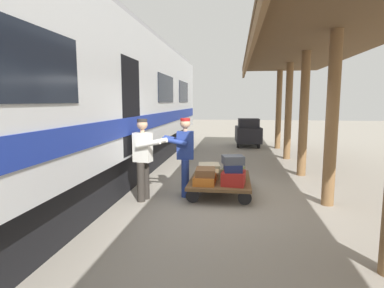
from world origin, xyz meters
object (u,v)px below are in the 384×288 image
object	(u,v)px
suitcase_olive_duffel	(234,173)
suitcase_brown_leather	(205,172)
suitcase_navy_fabric	(233,167)
baggage_tug	(248,133)
porter_by_door	(144,157)
suitcase_tan_vintage	(207,174)
suitcase_red_plastic	(233,178)
train_car	(64,101)
suitcase_slate_roller	(233,160)
suitcase_cream_canvas	(209,168)
porter_in_overalls	(184,154)
suitcase_orange_carryall	(205,180)
suitcase_burgundy_valise	(234,170)
luggage_cart	(220,180)

from	to	relation	value
suitcase_olive_duffel	suitcase_brown_leather	distance (m)	0.78
suitcase_navy_fabric	baggage_tug	size ratio (longest dim) A/B	0.26
porter_by_door	suitcase_tan_vintage	bearing A→B (deg)	-149.81
suitcase_tan_vintage	suitcase_brown_leather	size ratio (longest dim) A/B	1.00
baggage_tug	suitcase_olive_duffel	bearing A→B (deg)	85.59
suitcase_red_plastic	train_car	bearing A→B (deg)	0.10
suitcase_slate_roller	suitcase_cream_canvas	bearing A→B (deg)	-60.52
suitcase_navy_fabric	porter_in_overalls	world-z (taller)	porter_in_overalls
suitcase_tan_vintage	suitcase_olive_duffel	bearing A→B (deg)	180.00
suitcase_olive_duffel	baggage_tug	distance (m)	7.78
suitcase_olive_duffel	suitcase_orange_carryall	bearing A→B (deg)	40.97
suitcase_olive_duffel	suitcase_burgundy_valise	xyz separation A→B (m)	(0.00, -0.51, -0.03)
suitcase_navy_fabric	porter_in_overalls	xyz separation A→B (m)	(1.05, -0.19, 0.23)
porter_by_door	suitcase_navy_fabric	bearing A→B (deg)	-172.27
suitcase_burgundy_valise	luggage_cart	bearing A→B (deg)	60.06
suitcase_red_plastic	porter_in_overalls	size ratio (longest dim) A/B	0.31
porter_in_overalls	baggage_tug	size ratio (longest dim) A/B	0.96
luggage_cart	porter_in_overalls	size ratio (longest dim) A/B	1.10
suitcase_olive_duffel	suitcase_brown_leather	xyz separation A→B (m)	(0.58, 0.50, 0.13)
luggage_cart	suitcase_cream_canvas	world-z (taller)	suitcase_cream_canvas
suitcase_olive_duffel	suitcase_burgundy_valise	distance (m)	0.52
suitcase_cream_canvas	suitcase_brown_leather	size ratio (longest dim) A/B	1.03
suitcase_olive_duffel	train_car	bearing A→B (deg)	8.13
suitcase_orange_carryall	suitcase_slate_roller	bearing A→B (deg)	-179.04
suitcase_orange_carryall	suitcase_burgundy_valise	size ratio (longest dim) A/B	1.28
suitcase_burgundy_valise	porter_by_door	distance (m)	2.28
train_car	porter_by_door	xyz separation A→B (m)	(-1.80, 0.21, -1.14)
suitcase_red_plastic	suitcase_cream_canvas	world-z (taller)	suitcase_red_plastic
luggage_cart	suitcase_cream_canvas	bearing A→B (deg)	-60.06
suitcase_orange_carryall	suitcase_navy_fabric	size ratio (longest dim) A/B	1.34
luggage_cart	suitcase_olive_duffel	bearing A→B (deg)	180.00
train_car	suitcase_navy_fabric	bearing A→B (deg)	-179.36
porter_by_door	baggage_tug	xyz separation A→B (m)	(-2.44, -8.49, -0.30)
suitcase_brown_leather	suitcase_navy_fabric	bearing A→B (deg)	-178.00
suitcase_tan_vintage	suitcase_slate_roller	bearing A→B (deg)	138.78
suitcase_red_plastic	suitcase_navy_fabric	world-z (taller)	suitcase_navy_fabric
train_car	porter_in_overalls	distance (m)	2.83
suitcase_cream_canvas	suitcase_tan_vintage	world-z (taller)	suitcase_cream_canvas
suitcase_olive_duffel	suitcase_brown_leather	bearing A→B (deg)	40.59
suitcase_brown_leather	baggage_tug	bearing A→B (deg)	-98.15
suitcase_red_plastic	porter_in_overalls	bearing A→B (deg)	-12.07
train_car	luggage_cart	distance (m)	3.82
suitcase_olive_duffel	suitcase_cream_canvas	distance (m)	0.78
suitcase_slate_roller	baggage_tug	xyz separation A→B (m)	(-0.61, -8.26, -0.24)
suitcase_burgundy_valise	suitcase_tan_vintage	xyz separation A→B (m)	(0.59, 0.51, -0.00)
suitcase_cream_canvas	porter_in_overalls	xyz separation A→B (m)	(0.47, 0.80, 0.47)
baggage_tug	suitcase_orange_carryall	bearing A→B (deg)	81.81
suitcase_burgundy_valise	suitcase_olive_duffel	bearing A→B (deg)	90.00
luggage_cart	suitcase_red_plastic	world-z (taller)	suitcase_red_plastic
suitcase_tan_vintage	suitcase_slate_roller	world-z (taller)	suitcase_slate_roller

